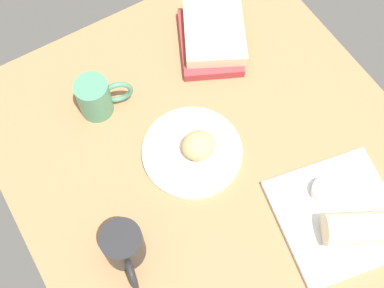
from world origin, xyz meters
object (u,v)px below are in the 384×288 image
Objects in this scene: second_mug at (124,247)px; sauce_cup at (325,191)px; square_plate at (338,216)px; breakfast_wrap at (356,229)px; round_plate at (192,152)px; book_stack at (212,37)px; coffee_mug at (96,97)px; scone_pastry at (198,145)px.

sauce_cup is at bearing 75.50° from second_mug.
breakfast_wrap reaches higher than square_plate.
round_plate is 3.96× the size of sauce_cup.
round_plate is at bearing -147.32° from square_plate.
second_mug is at bearing -50.39° from book_stack.
coffee_mug is 0.95× the size of second_mug.
sauce_cup is at bearing 35.06° from coffee_mug.
scone_pastry is at bearing 56.29° from breakfast_wrap.
breakfast_wrap is (33.37, 17.49, 1.01)cm from scone_pastry.
round_plate is 35.03cm from square_plate.
sauce_cup is 0.42× the size of second_mug.
sauce_cup is at bearing 38.81° from round_plate.
square_plate is 1.94× the size of coffee_mug.
scone_pastry is at bearing 61.99° from round_plate.
coffee_mug reaches higher than scone_pastry.
scone_pastry is at bearing 32.11° from coffee_mug.
sauce_cup is 0.44× the size of breakfast_wrap.
book_stack is (-47.76, 1.38, -0.28)cm from sauce_cup.
book_stack is 1.94× the size of coffee_mug.
scone_pastry is 26.47cm from coffee_mug.
breakfast_wrap reaches higher than scone_pastry.
scone_pastry reaches higher than book_stack.
second_mug is at bearing -104.50° from sauce_cup.
coffee_mug is at bearing -149.49° from round_plate.
sauce_cup is at bearing -1.66° from book_stack.
second_mug reaches higher than breakfast_wrap.
round_plate is 0.91× the size of book_stack.
coffee_mug is (-45.54, -31.96, 2.18)cm from sauce_cup.
book_stack is at bearing 93.81° from coffee_mug.
breakfast_wrap is at bearing -2.33° from square_plate.
second_mug is (-11.10, -42.92, 2.15)cm from sauce_cup.
square_plate is 1.84× the size of second_mug.
book_stack is at bearing 141.92° from scone_pastry.
coffee_mug is (2.22, -33.34, 2.47)cm from book_stack.
second_mug is (-16.78, -42.68, 4.36)cm from square_plate.
coffee_mug is 36.14cm from second_mug.
sauce_cup is at bearing 37.73° from scone_pastry.
round_plate is 3.56cm from scone_pastry.
coffee_mug and second_mug have the same top height.
breakfast_wrap reaches higher than round_plate.
square_plate is 53.50cm from book_stack.
second_mug reaches higher than scone_pastry.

